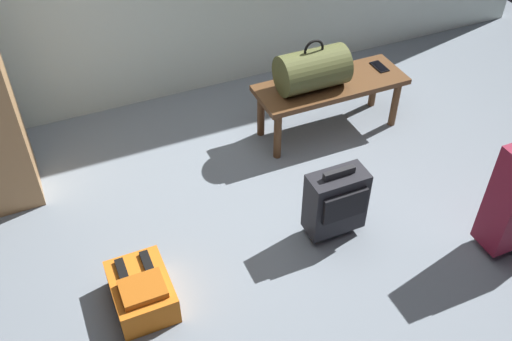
% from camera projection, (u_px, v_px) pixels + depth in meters
% --- Properties ---
extents(ground_plane, '(6.60, 6.60, 0.00)m').
position_uv_depth(ground_plane, '(275.00, 230.00, 3.25)').
color(ground_plane, slate).
extents(bench, '(1.00, 0.36, 0.38)m').
position_uv_depth(bench, '(331.00, 90.00, 3.75)').
color(bench, brown).
rests_on(bench, ground).
extents(duffel_bag_olive, '(0.44, 0.26, 0.34)m').
position_uv_depth(duffel_bag_olive, '(312.00, 70.00, 3.59)').
color(duffel_bag_olive, '#51562D').
rests_on(duffel_bag_olive, bench).
extents(cell_phone, '(0.07, 0.14, 0.01)m').
position_uv_depth(cell_phone, '(379.00, 67.00, 3.85)').
color(cell_phone, black).
rests_on(cell_phone, bench).
extents(suitcase_small_charcoal, '(0.32, 0.19, 0.46)m').
position_uv_depth(suitcase_small_charcoal, '(336.00, 201.00, 3.09)').
color(suitcase_small_charcoal, black).
rests_on(suitcase_small_charcoal, ground).
extents(backpack_orange, '(0.28, 0.38, 0.21)m').
position_uv_depth(backpack_orange, '(142.00, 291.00, 2.82)').
color(backpack_orange, orange).
rests_on(backpack_orange, ground).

